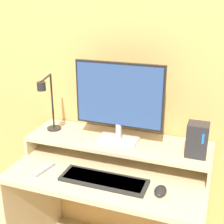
% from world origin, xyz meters
% --- Properties ---
extents(wall_back, '(6.00, 0.05, 2.50)m').
position_xyz_m(wall_back, '(0.00, 0.66, 1.25)').
color(wall_back, '#E5AD60').
rests_on(wall_back, ground_plane).
extents(desk, '(1.12, 0.63, 0.73)m').
position_xyz_m(desk, '(0.00, 0.31, 0.51)').
color(desk, beige).
rests_on(desk, ground_plane).
extents(monitor_shelf, '(1.12, 0.34, 0.12)m').
position_xyz_m(monitor_shelf, '(0.00, 0.46, 0.83)').
color(monitor_shelf, beige).
rests_on(monitor_shelf, desk).
extents(monitor, '(0.53, 0.13, 0.48)m').
position_xyz_m(monitor, '(0.01, 0.45, 1.11)').
color(monitor, '#BCBCC1').
rests_on(monitor, monitor_shelf).
extents(desk_lamp, '(0.12, 0.25, 0.38)m').
position_xyz_m(desk_lamp, '(-0.43, 0.39, 1.06)').
color(desk_lamp, black).
rests_on(desk_lamp, monitor_shelf).
extents(router_dock, '(0.11, 0.10, 0.19)m').
position_xyz_m(router_dock, '(0.47, 0.42, 0.95)').
color(router_dock, '#28282D').
rests_on(router_dock, monitor_shelf).
extents(keyboard, '(0.48, 0.16, 0.02)m').
position_xyz_m(keyboard, '(0.02, 0.17, 0.74)').
color(keyboard, '#282828').
rests_on(keyboard, desk).
extents(mouse, '(0.06, 0.10, 0.03)m').
position_xyz_m(mouse, '(0.33, 0.17, 0.75)').
color(mouse, black).
rests_on(mouse, desk).
extents(remote_control, '(0.08, 0.17, 0.02)m').
position_xyz_m(remote_control, '(-0.36, 0.16, 0.74)').
color(remote_control, '#99999E').
rests_on(remote_control, desk).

